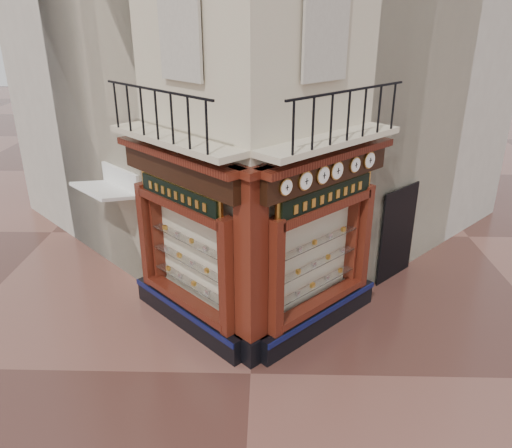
{
  "coord_description": "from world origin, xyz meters",
  "views": [
    {
      "loc": [
        0.3,
        -7.69,
        6.4
      ],
      "look_at": [
        0.05,
        2.0,
        2.28
      ],
      "focal_mm": 35.0,
      "sensor_mm": 36.0,
      "label": 1
    }
  ],
  "objects_px": {
    "signboard_right": "(327,196)",
    "corner_pilaster": "(251,272)",
    "awning": "(116,284)",
    "clock_a": "(286,187)",
    "clock_e": "(355,165)",
    "clock_b": "(305,181)",
    "clock_d": "(337,171)",
    "clock_f": "(369,160)",
    "clock_c": "(323,175)",
    "signboard_left": "(179,195)"
  },
  "relations": [
    {
      "from": "clock_b",
      "to": "clock_c",
      "type": "distance_m",
      "value": 0.49
    },
    {
      "from": "clock_b",
      "to": "clock_d",
      "type": "distance_m",
      "value": 0.91
    },
    {
      "from": "clock_c",
      "to": "awning",
      "type": "bearing_deg",
      "value": 111.21
    },
    {
      "from": "clock_d",
      "to": "awning",
      "type": "xyz_separation_m",
      "value": [
        -5.19,
        1.86,
        -3.62
      ]
    },
    {
      "from": "clock_e",
      "to": "awning",
      "type": "distance_m",
      "value": 6.82
    },
    {
      "from": "corner_pilaster",
      "to": "signboard_right",
      "type": "bearing_deg",
      "value": -10.25
    },
    {
      "from": "corner_pilaster",
      "to": "signboard_left",
      "type": "bearing_deg",
      "value": 100.25
    },
    {
      "from": "awning",
      "to": "signboard_right",
      "type": "distance_m",
      "value": 6.2
    },
    {
      "from": "clock_c",
      "to": "awning",
      "type": "height_order",
      "value": "clock_c"
    },
    {
      "from": "corner_pilaster",
      "to": "signboard_right",
      "type": "xyz_separation_m",
      "value": [
        1.46,
        1.01,
        1.15
      ]
    },
    {
      "from": "clock_f",
      "to": "signboard_right",
      "type": "xyz_separation_m",
      "value": [
        -0.9,
        -0.75,
        -0.52
      ]
    },
    {
      "from": "corner_pilaster",
      "to": "awning",
      "type": "distance_m",
      "value": 4.98
    },
    {
      "from": "clock_c",
      "to": "signboard_right",
      "type": "relative_size",
      "value": 0.17
    },
    {
      "from": "clock_c",
      "to": "signboard_right",
      "type": "distance_m",
      "value": 0.62
    },
    {
      "from": "awning",
      "to": "clock_f",
      "type": "bearing_deg",
      "value": -145.58
    },
    {
      "from": "clock_a",
      "to": "clock_e",
      "type": "height_order",
      "value": "clock_e"
    },
    {
      "from": "clock_f",
      "to": "corner_pilaster",
      "type": "bearing_deg",
      "value": 171.67
    },
    {
      "from": "clock_c",
      "to": "clock_e",
      "type": "distance_m",
      "value": 0.99
    },
    {
      "from": "clock_a",
      "to": "signboard_right",
      "type": "bearing_deg",
      "value": 4.79
    },
    {
      "from": "signboard_left",
      "to": "corner_pilaster",
      "type": "bearing_deg",
      "value": -169.75
    },
    {
      "from": "clock_e",
      "to": "signboard_left",
      "type": "xyz_separation_m",
      "value": [
        -3.48,
        -0.4,
        -0.52
      ]
    },
    {
      "from": "clock_e",
      "to": "signboard_left",
      "type": "bearing_deg",
      "value": 141.58
    },
    {
      "from": "corner_pilaster",
      "to": "clock_b",
      "type": "xyz_separation_m",
      "value": [
        0.97,
        0.36,
        1.67
      ]
    },
    {
      "from": "signboard_right",
      "to": "corner_pilaster",
      "type": "bearing_deg",
      "value": 169.75
    },
    {
      "from": "clock_a",
      "to": "clock_e",
      "type": "xyz_separation_m",
      "value": [
        1.41,
        1.41,
        -0.0
      ]
    },
    {
      "from": "clock_e",
      "to": "awning",
      "type": "bearing_deg",
      "value": 120.42
    },
    {
      "from": "clock_f",
      "to": "clock_d",
      "type": "bearing_deg",
      "value": -180.0
    },
    {
      "from": "clock_f",
      "to": "signboard_right",
      "type": "bearing_deg",
      "value": 174.59
    },
    {
      "from": "corner_pilaster",
      "to": "clock_c",
      "type": "bearing_deg",
      "value": -16.56
    },
    {
      "from": "clock_d",
      "to": "clock_f",
      "type": "relative_size",
      "value": 1.02
    },
    {
      "from": "awning",
      "to": "signboard_right",
      "type": "height_order",
      "value": "signboard_right"
    },
    {
      "from": "clock_a",
      "to": "clock_e",
      "type": "distance_m",
      "value": 2.0
    },
    {
      "from": "clock_a",
      "to": "signboard_left",
      "type": "height_order",
      "value": "clock_a"
    },
    {
      "from": "corner_pilaster",
      "to": "clock_f",
      "type": "relative_size",
      "value": 11.08
    },
    {
      "from": "clock_a",
      "to": "clock_c",
      "type": "relative_size",
      "value": 0.87
    },
    {
      "from": "clock_c",
      "to": "signboard_left",
      "type": "xyz_separation_m",
      "value": [
        -2.78,
        0.3,
        -0.52
      ]
    },
    {
      "from": "clock_b",
      "to": "awning",
      "type": "height_order",
      "value": "clock_b"
    },
    {
      "from": "corner_pilaster",
      "to": "clock_f",
      "type": "bearing_deg",
      "value": -8.33
    },
    {
      "from": "clock_d",
      "to": "awning",
      "type": "distance_m",
      "value": 6.6
    },
    {
      "from": "clock_a",
      "to": "clock_d",
      "type": "bearing_deg",
      "value": 0.0
    },
    {
      "from": "clock_a",
      "to": "corner_pilaster",
      "type": "bearing_deg",
      "value": 135.31
    },
    {
      "from": "clock_b",
      "to": "clock_e",
      "type": "distance_m",
      "value": 1.49
    },
    {
      "from": "awning",
      "to": "signboard_right",
      "type": "bearing_deg",
      "value": -155.24
    },
    {
      "from": "clock_d",
      "to": "clock_e",
      "type": "bearing_deg",
      "value": -0.0
    },
    {
      "from": "signboard_left",
      "to": "clock_e",
      "type": "bearing_deg",
      "value": -128.42
    },
    {
      "from": "corner_pilaster",
      "to": "clock_e",
      "type": "xyz_separation_m",
      "value": [
        2.02,
        1.42,
        1.67
      ]
    },
    {
      "from": "clock_d",
      "to": "clock_e",
      "type": "xyz_separation_m",
      "value": [
        0.41,
        0.41,
        -0.0
      ]
    },
    {
      "from": "signboard_left",
      "to": "clock_c",
      "type": "bearing_deg",
      "value": -141.17
    },
    {
      "from": "clock_b",
      "to": "clock_e",
      "type": "height_order",
      "value": "clock_b"
    },
    {
      "from": "clock_c",
      "to": "clock_f",
      "type": "height_order",
      "value": "clock_f"
    }
  ]
}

